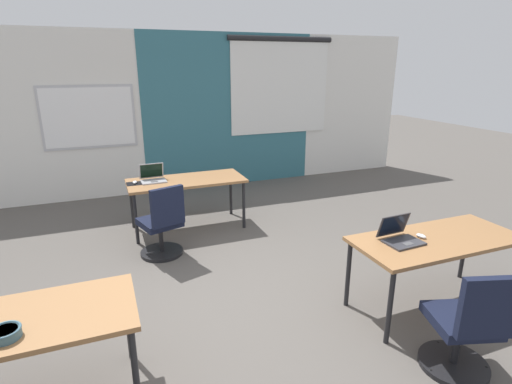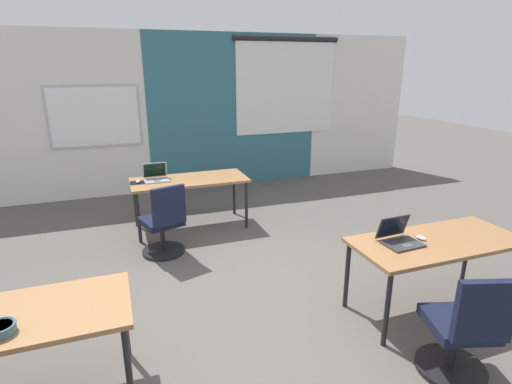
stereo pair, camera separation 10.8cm
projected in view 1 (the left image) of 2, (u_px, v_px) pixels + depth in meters
The scene contains 13 objects.
ground_plane at pixel (239, 310), 3.84m from camera, with size 24.00×24.00×0.00m.
back_wall_assembly at pixel (163, 114), 7.15m from camera, with size 10.00×0.27×2.80m.
desk_near_left at pixel (4, 331), 2.50m from camera, with size 1.60×0.70×0.72m.
desk_near_right at pixel (437, 244), 3.72m from camera, with size 1.60×0.70×0.72m.
desk_far_center at pixel (187, 184), 5.59m from camera, with size 1.60×0.70×0.72m.
laptop_near_right_inner at pixel (400, 236), 3.61m from camera, with size 0.35×0.31×0.23m.
mouse_near_right_inner at pixel (421, 236), 3.70m from camera, with size 0.07×0.11×0.03m.
chair_near_right_inner at pixel (465, 331), 2.95m from camera, with size 0.55×0.60×0.92m.
laptop_far_left at pixel (153, 178), 5.48m from camera, with size 0.34×0.30×0.23m.
mousepad_far_left at pixel (135, 184), 5.37m from camera, with size 0.22×0.19×0.00m.
mouse_far_left at pixel (135, 182), 5.37m from camera, with size 0.08×0.11×0.03m.
chair_far_left at pixel (163, 227), 4.82m from camera, with size 0.55×0.60×0.92m.
snack_bowl at pixel (5, 333), 2.34m from camera, with size 0.18×0.18×0.06m.
Camera 1 is at (-1.05, -3.15, 2.25)m, focal length 28.10 mm.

